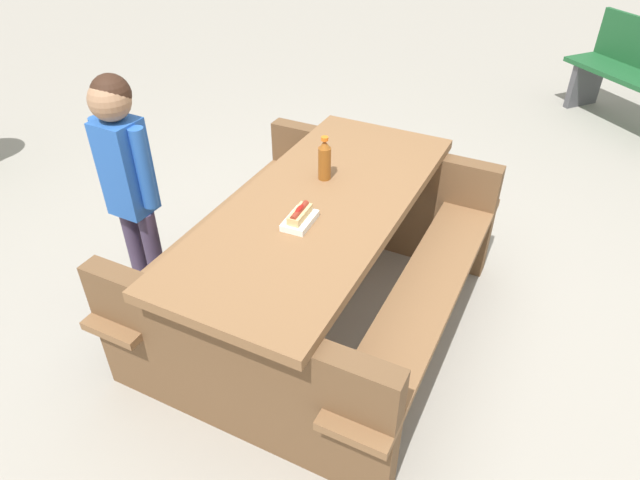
{
  "coord_description": "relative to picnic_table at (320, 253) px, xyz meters",
  "views": [
    {
      "loc": [
        1.98,
        0.96,
        2.14
      ],
      "look_at": [
        0.0,
        0.0,
        0.52
      ],
      "focal_mm": 31.29,
      "sensor_mm": 36.0,
      "label": 1
    }
  ],
  "objects": [
    {
      "name": "ground_plane",
      "position": [
        0.0,
        0.0,
        -0.44
      ],
      "size": [
        30.0,
        30.0,
        0.0
      ],
      "primitive_type": "plane",
      "color": "gray",
      "rests_on": "ground"
    },
    {
      "name": "picnic_table",
      "position": [
        0.0,
        0.0,
        0.0
      ],
      "size": [
        1.82,
        1.42,
        0.75
      ],
      "color": "brown",
      "rests_on": "ground"
    },
    {
      "name": "soda_bottle",
      "position": [
        -0.2,
        -0.07,
        0.41
      ],
      "size": [
        0.06,
        0.06,
        0.22
      ],
      "color": "brown",
      "rests_on": "picnic_table"
    },
    {
      "name": "hotdog_tray",
      "position": [
        0.2,
        0.0,
        0.34
      ],
      "size": [
        0.18,
        0.12,
        0.08
      ],
      "color": "white",
      "rests_on": "picnic_table"
    },
    {
      "name": "child_in_coat",
      "position": [
        0.24,
        -0.93,
        0.38
      ],
      "size": [
        0.2,
        0.32,
        1.28
      ],
      "color": "#3F334C",
      "rests_on": "ground"
    }
  ]
}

